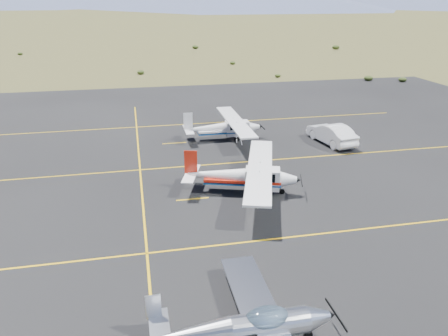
{
  "coord_description": "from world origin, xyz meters",
  "views": [
    {
      "loc": [
        -6.06,
        -16.43,
        11.66
      ],
      "look_at": [
        -0.88,
        8.23,
        1.6
      ],
      "focal_mm": 35.0,
      "sensor_mm": 36.0,
      "label": 1
    }
  ],
  "objects_px": {
    "aircraft_cessna": "(243,175)",
    "sedan": "(331,134)",
    "aircraft_low_wing": "(248,327)",
    "aircraft_plain": "(224,127)"
  },
  "relations": [
    {
      "from": "aircraft_cessna",
      "to": "sedan",
      "type": "height_order",
      "value": "aircraft_cessna"
    },
    {
      "from": "aircraft_low_wing",
      "to": "aircraft_cessna",
      "type": "height_order",
      "value": "aircraft_cessna"
    },
    {
      "from": "aircraft_cessna",
      "to": "aircraft_plain",
      "type": "height_order",
      "value": "aircraft_cessna"
    },
    {
      "from": "aircraft_plain",
      "to": "sedan",
      "type": "bearing_deg",
      "value": -18.15
    },
    {
      "from": "aircraft_plain",
      "to": "sedan",
      "type": "height_order",
      "value": "aircraft_plain"
    },
    {
      "from": "aircraft_cessna",
      "to": "sedan",
      "type": "bearing_deg",
      "value": 57.27
    },
    {
      "from": "aircraft_low_wing",
      "to": "aircraft_plain",
      "type": "relative_size",
      "value": 0.91
    },
    {
      "from": "aircraft_cessna",
      "to": "aircraft_plain",
      "type": "bearing_deg",
      "value": 102.1
    },
    {
      "from": "aircraft_low_wing",
      "to": "sedan",
      "type": "bearing_deg",
      "value": 58.46
    },
    {
      "from": "aircraft_low_wing",
      "to": "aircraft_cessna",
      "type": "xyz_separation_m",
      "value": [
        2.99,
        12.72,
        0.25
      ]
    }
  ]
}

